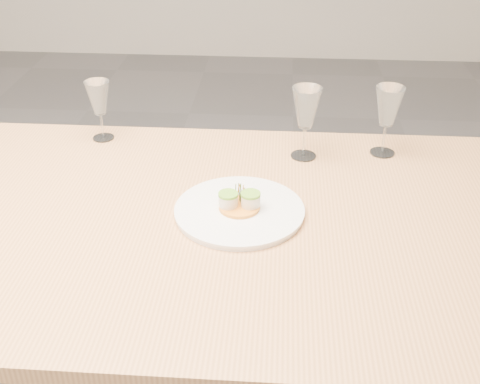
# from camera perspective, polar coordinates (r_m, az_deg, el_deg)

# --- Properties ---
(dining_table) EXTENTS (2.40, 1.00, 0.75)m
(dining_table) POSITION_cam_1_polar(r_m,az_deg,el_deg) (1.59, -18.02, -3.72)
(dining_table) COLOR tan
(dining_table) RESTS_ON ground
(dinner_plate) EXTENTS (0.32, 0.32, 0.08)m
(dinner_plate) POSITION_cam_1_polar(r_m,az_deg,el_deg) (1.46, -0.04, -1.68)
(dinner_plate) COLOR white
(dinner_plate) RESTS_ON dining_table
(wine_glass_1) EXTENTS (0.07, 0.07, 0.18)m
(wine_glass_1) POSITION_cam_1_polar(r_m,az_deg,el_deg) (1.83, -13.27, 8.56)
(wine_glass_1) COLOR white
(wine_glass_1) RESTS_ON dining_table
(wine_glass_2) EXTENTS (0.08, 0.08, 0.21)m
(wine_glass_2) POSITION_cam_1_polar(r_m,az_deg,el_deg) (1.68, 6.29, 7.80)
(wine_glass_2) COLOR white
(wine_glass_2) RESTS_ON dining_table
(wine_glass_3) EXTENTS (0.08, 0.08, 0.20)m
(wine_glass_3) POSITION_cam_1_polar(r_m,az_deg,el_deg) (1.74, 13.87, 7.76)
(wine_glass_3) COLOR white
(wine_glass_3) RESTS_ON dining_table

